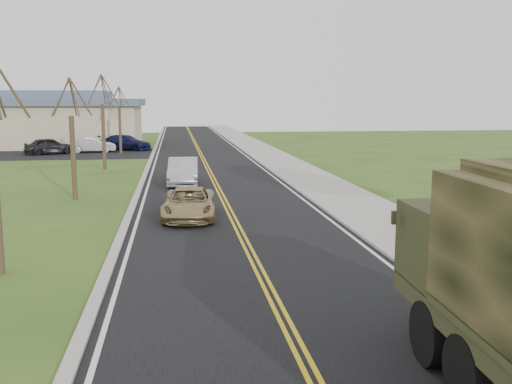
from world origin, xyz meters
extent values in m
cube|color=black|center=(0.00, 40.00, 0.01)|extent=(8.00, 120.00, 0.01)
cube|color=#9E998E|center=(4.15, 40.00, 0.06)|extent=(0.30, 120.00, 0.12)
cube|color=#9E998E|center=(5.90, 40.00, 0.05)|extent=(3.20, 120.00, 0.10)
cube|color=#9E998E|center=(-4.15, 40.00, 0.05)|extent=(0.30, 120.00, 0.10)
cylinder|color=#38281C|center=(-6.52, 10.13, 5.13)|extent=(1.01, 0.33, 1.90)
cylinder|color=#38281C|center=(-7.00, 22.00, 1.98)|extent=(0.24, 0.24, 3.96)
cylinder|color=#38281C|center=(-6.55, 22.12, 4.83)|extent=(0.96, 0.32, 1.79)
cylinder|color=#38281C|center=(-6.97, 22.58, 4.76)|extent=(0.12, 1.22, 1.65)
cylinder|color=#38281C|center=(-7.43, 22.17, 4.83)|extent=(0.93, 0.41, 1.79)
cylinder|color=#38281C|center=(-7.37, 21.55, 4.76)|extent=(0.75, 0.99, 1.67)
cylinder|color=#38281C|center=(-6.75, 21.61, 4.83)|extent=(0.55, 0.85, 1.80)
cylinder|color=#38281C|center=(-7.00, 34.00, 2.22)|extent=(0.24, 0.24, 4.44)
cylinder|color=#38281C|center=(-6.50, 34.13, 5.42)|extent=(1.07, 0.35, 2.00)
cylinder|color=#38281C|center=(-6.97, 34.65, 5.34)|extent=(0.13, 1.36, 1.84)
cylinder|color=#38281C|center=(-7.49, 34.19, 5.42)|extent=(1.03, 0.46, 2.00)
cylinder|color=#38281C|center=(-7.41, 33.49, 5.34)|extent=(0.83, 1.10, 1.87)
cylinder|color=#38281C|center=(-6.72, 33.56, 5.42)|extent=(0.61, 0.95, 2.01)
cylinder|color=#38281C|center=(-7.00, 46.00, 2.04)|extent=(0.24, 0.24, 4.08)
cylinder|color=#38281C|center=(-6.54, 46.12, 4.98)|extent=(0.99, 0.33, 1.84)
cylinder|color=#38281C|center=(-6.97, 46.60, 4.91)|extent=(0.13, 1.25, 1.69)
cylinder|color=#38281C|center=(-7.45, 46.17, 4.98)|extent=(0.95, 0.42, 1.85)
cylinder|color=#38281C|center=(-7.38, 45.53, 4.91)|extent=(0.77, 1.02, 1.72)
cylinder|color=#38281C|center=(-6.74, 45.60, 4.98)|extent=(0.57, 0.88, 1.85)
cube|color=tan|center=(-16.00, 56.00, 2.10)|extent=(20.00, 12.00, 4.20)
cube|color=#475466|center=(-16.00, 56.00, 4.50)|extent=(21.00, 13.00, 0.70)
cube|color=#475466|center=(-16.00, 56.00, 5.20)|extent=(14.00, 8.00, 0.90)
cube|color=black|center=(-10.00, 46.00, 0.01)|extent=(18.00, 10.00, 0.02)
cylinder|color=black|center=(2.12, 1.80, 0.58)|extent=(0.42, 1.17, 1.16)
cylinder|color=black|center=(2.19, 3.27, 0.58)|extent=(0.42, 1.17, 1.16)
cube|color=#33371E|center=(3.32, 3.80, 2.00)|extent=(2.61, 2.11, 1.47)
cube|color=black|center=(3.36, 4.74, 2.21)|extent=(2.32, 0.19, 0.74)
imported|color=tan|center=(-1.72, 16.72, 0.61)|extent=(2.30, 4.51, 1.22)
imported|color=silver|center=(-1.81, 25.93, 0.76)|extent=(1.79, 4.66, 1.51)
imported|color=black|center=(-13.08, 46.21, 0.73)|extent=(4.64, 3.04, 1.47)
imported|color=#B5B5BA|center=(-9.72, 47.50, 0.70)|extent=(4.40, 2.13, 1.39)
imported|color=#0F1337|center=(-6.87, 49.72, 0.73)|extent=(5.41, 3.96, 1.46)
camera|label=1|loc=(-2.23, -5.77, 4.65)|focal=40.00mm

